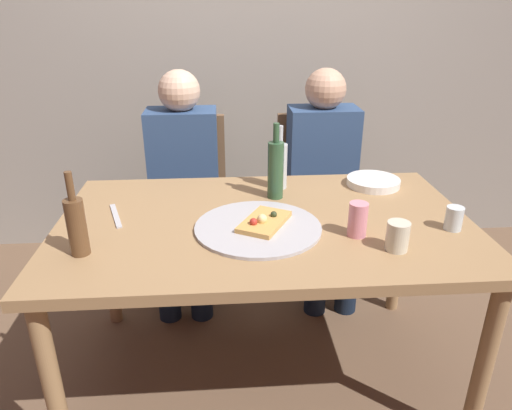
# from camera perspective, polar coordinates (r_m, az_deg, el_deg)

# --- Properties ---
(ground_plane) EXTENTS (8.00, 8.00, 0.00)m
(ground_plane) POSITION_cam_1_polar(r_m,az_deg,el_deg) (2.17, 0.92, -19.35)
(ground_plane) COLOR brown
(back_wall) EXTENTS (6.00, 0.10, 2.60)m
(back_wall) POSITION_cam_1_polar(r_m,az_deg,el_deg) (2.91, -1.31, 20.10)
(back_wall) COLOR gray
(back_wall) RESTS_ON ground_plane
(dining_table) EXTENTS (1.54, 0.93, 0.73)m
(dining_table) POSITION_cam_1_polar(r_m,az_deg,el_deg) (1.79, 1.06, -3.89)
(dining_table) COLOR #99754C
(dining_table) RESTS_ON ground_plane
(pizza_tray) EXTENTS (0.46, 0.46, 0.01)m
(pizza_tray) POSITION_cam_1_polar(r_m,az_deg,el_deg) (1.68, 0.25, -2.73)
(pizza_tray) COLOR #ADADB2
(pizza_tray) RESTS_ON dining_table
(pizza_slice_last) EXTENTS (0.22, 0.26, 0.05)m
(pizza_slice_last) POSITION_cam_1_polar(r_m,az_deg,el_deg) (1.69, 0.97, -2.00)
(pizza_slice_last) COLOR tan
(pizza_slice_last) RESTS_ON pizza_tray
(wine_bottle) EXTENTS (0.07, 0.07, 0.28)m
(wine_bottle) POSITION_cam_1_polar(r_m,az_deg,el_deg) (2.02, 2.86, 4.92)
(wine_bottle) COLOR #B2BCC1
(wine_bottle) RESTS_ON dining_table
(beer_bottle) EXTENTS (0.07, 0.07, 0.31)m
(beer_bottle) POSITION_cam_1_polar(r_m,az_deg,el_deg) (1.91, 2.39, 4.41)
(beer_bottle) COLOR #2D5133
(beer_bottle) RESTS_ON dining_table
(water_bottle) EXTENTS (0.06, 0.06, 0.28)m
(water_bottle) POSITION_cam_1_polar(r_m,az_deg,el_deg) (1.59, -20.95, -2.25)
(water_bottle) COLOR brown
(water_bottle) RESTS_ON dining_table
(tumbler_near) EXTENTS (0.06, 0.06, 0.09)m
(tumbler_near) POSITION_cam_1_polar(r_m,az_deg,el_deg) (1.81, 22.89, -1.49)
(tumbler_near) COLOR silver
(tumbler_near) RESTS_ON dining_table
(tumbler_far) EXTENTS (0.08, 0.08, 0.10)m
(tumbler_far) POSITION_cam_1_polar(r_m,az_deg,el_deg) (1.60, 16.80, -3.64)
(tumbler_far) COLOR beige
(tumbler_far) RESTS_ON dining_table
(soda_can) EXTENTS (0.07, 0.07, 0.12)m
(soda_can) POSITION_cam_1_polar(r_m,az_deg,el_deg) (1.65, 12.24, -1.73)
(soda_can) COLOR pink
(soda_can) RESTS_ON dining_table
(plate_stack) EXTENTS (0.23, 0.23, 0.03)m
(plate_stack) POSITION_cam_1_polar(r_m,az_deg,el_deg) (2.14, 14.04, 2.73)
(plate_stack) COLOR white
(plate_stack) RESTS_ON dining_table
(table_knife) EXTENTS (0.09, 0.22, 0.01)m
(table_knife) POSITION_cam_1_polar(r_m,az_deg,el_deg) (1.86, -16.65, -1.25)
(table_knife) COLOR #B7B7BC
(table_knife) RESTS_ON dining_table
(chair_left) EXTENTS (0.44, 0.44, 0.90)m
(chair_left) POSITION_cam_1_polar(r_m,az_deg,el_deg) (2.64, -8.44, 1.90)
(chair_left) COLOR brown
(chair_left) RESTS_ON ground_plane
(chair_right) EXTENTS (0.44, 0.44, 0.90)m
(chair_right) POSITION_cam_1_polar(r_m,az_deg,el_deg) (2.68, 7.48, 2.33)
(chair_right) COLOR brown
(chair_right) RESTS_ON ground_plane
(guest_in_sweater) EXTENTS (0.36, 0.56, 1.17)m
(guest_in_sweater) POSITION_cam_1_polar(r_m,az_deg,el_deg) (2.45, -8.84, 3.37)
(guest_in_sweater) COLOR navy
(guest_in_sweater) RESTS_ON ground_plane
(guest_in_beanie) EXTENTS (0.36, 0.56, 1.17)m
(guest_in_beanie) POSITION_cam_1_polar(r_m,az_deg,el_deg) (2.50, 8.30, 3.79)
(guest_in_beanie) COLOR navy
(guest_in_beanie) RESTS_ON ground_plane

